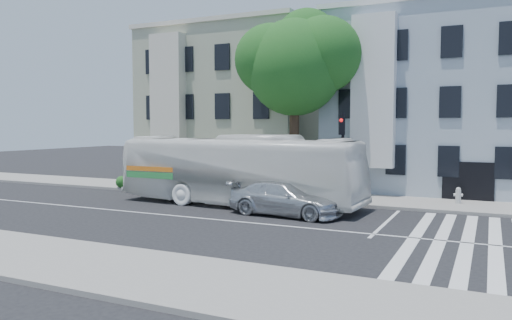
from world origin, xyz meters
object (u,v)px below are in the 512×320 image
Objects in this scene: sedan at (285,198)px; fire_hydrant at (458,195)px; bus at (238,170)px; traffic_signal at (342,145)px.

sedan is 9.43m from fire_hydrant.
bus is at bearing 68.90° from sedan.
traffic_signal is (1.25, 5.09, 2.33)m from sedan.
bus is 2.45× the size of sedan.
bus reaches higher than fire_hydrant.
fire_hydrant is at bearing -43.46° from sedan.
bus is 15.93× the size of fire_hydrant.
sedan is 6.51× the size of fire_hydrant.
bus is at bearing -155.93° from fire_hydrant.
sedan is at bearing -138.53° from fire_hydrant.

